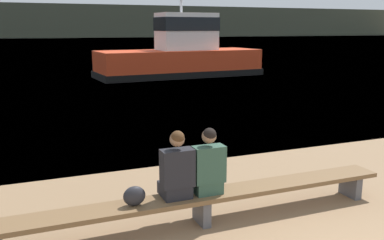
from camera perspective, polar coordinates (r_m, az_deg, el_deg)
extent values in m
plane|color=#5684A3|center=(127.70, -20.91, 10.23)|extent=(240.00, 240.00, 0.00)
cube|color=#424738|center=(125.39, -21.04, 12.23)|extent=(600.00, 12.00, 8.85)
cube|color=brown|center=(5.94, 1.31, -10.15)|extent=(5.78, 0.46, 0.06)
cube|color=#515156|center=(7.36, 20.35, -8.18)|extent=(0.12, 0.39, 0.36)
cube|color=#515156|center=(6.02, 1.30, -12.00)|extent=(0.12, 0.39, 0.36)
cube|color=black|center=(5.85, -2.30, -9.27)|extent=(0.37, 0.41, 0.17)
cube|color=black|center=(5.64, -1.96, -6.43)|extent=(0.43, 0.22, 0.51)
sphere|color=#846047|center=(5.52, -1.99, -2.58)|extent=(0.20, 0.20, 0.20)
sphere|color=#472D19|center=(5.50, -1.94, -2.36)|extent=(0.18, 0.18, 0.18)
cube|color=#2D4C3D|center=(6.00, 1.80, -8.68)|extent=(0.37, 0.41, 0.17)
cube|color=#2D4C3D|center=(5.80, 2.25, -5.91)|extent=(0.43, 0.22, 0.50)
sphere|color=#846047|center=(5.69, 2.29, -2.17)|extent=(0.20, 0.20, 0.20)
sphere|color=black|center=(5.67, 2.35, -1.96)|extent=(0.18, 0.18, 0.18)
ellipsoid|color=#232328|center=(5.57, -7.69, -10.00)|extent=(0.29, 0.16, 0.26)
cube|color=red|center=(24.01, -1.71, 7.59)|extent=(9.17, 3.53, 1.44)
cube|color=black|center=(24.06, -1.70, 6.29)|extent=(9.36, 3.66, 0.35)
cube|color=silver|center=(24.11, -0.74, 11.71)|extent=(3.26, 1.97, 2.00)
cube|color=black|center=(24.11, -0.74, 12.66)|extent=(3.32, 2.04, 0.72)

